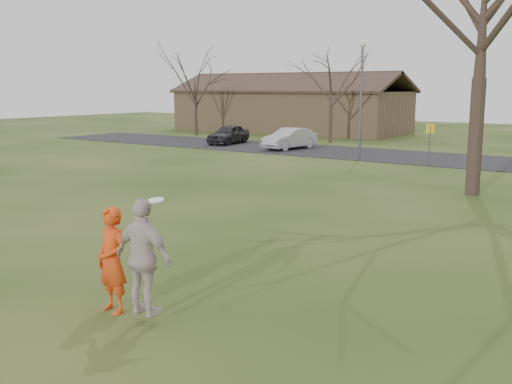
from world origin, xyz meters
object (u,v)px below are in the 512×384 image
(catching_play, at_px, (144,257))
(car_1, at_px, (290,138))
(player_defender, at_px, (112,260))
(car_0, at_px, (228,134))
(lamp_post, at_px, (361,85))
(building, at_px, (289,109))

(catching_play, bearing_deg, car_1, 116.71)
(car_1, bearing_deg, catching_play, -54.19)
(player_defender, height_order, car_0, player_defender)
(catching_play, xyz_separation_m, lamp_post, (-6.86, 22.95, 2.82))
(catching_play, relative_size, building, 0.10)
(car_1, height_order, catching_play, catching_play)
(player_defender, distance_m, car_0, 30.86)
(car_1, height_order, building, building)
(lamp_post, bearing_deg, car_0, 165.71)
(player_defender, distance_m, building, 43.28)
(car_0, bearing_deg, building, 95.62)
(player_defender, relative_size, car_0, 0.49)
(car_0, height_order, building, building)
(player_defender, bearing_deg, car_0, 131.46)
(car_0, relative_size, lamp_post, 0.62)
(catching_play, bearing_deg, building, 118.48)
(player_defender, height_order, catching_play, catching_play)
(car_1, bearing_deg, car_0, -177.22)
(catching_play, bearing_deg, car_0, 124.87)
(lamp_post, bearing_deg, car_1, 158.92)
(car_1, bearing_deg, player_defender, -55.71)
(car_0, relative_size, building, 0.19)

